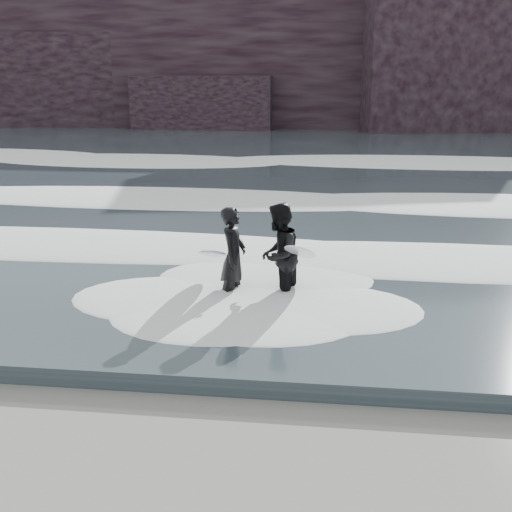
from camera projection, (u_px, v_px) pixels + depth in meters
The scene contains 7 objects.
sea at pixel (306, 154), 33.73m from camera, with size 90.00×52.00×0.30m, color #2E3A40.
headland at pixel (318, 62), 48.58m from camera, with size 70.00×9.00×10.00m, color black.
foam_near at pixel (264, 253), 14.61m from camera, with size 60.00×3.20×0.20m, color white.
foam_mid at pixel (287, 195), 21.27m from camera, with size 60.00×4.00×0.24m, color white.
foam_far at pixel (302, 158), 29.84m from camera, with size 60.00×4.80×0.30m, color white.
surfer_left at pixel (231, 257), 12.29m from camera, with size 0.98×1.89×1.95m.
surfer_right at pixel (280, 255), 12.23m from camera, with size 1.29×1.93×2.03m.
Camera 1 is at (1.53, -4.96, 4.43)m, focal length 45.00 mm.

